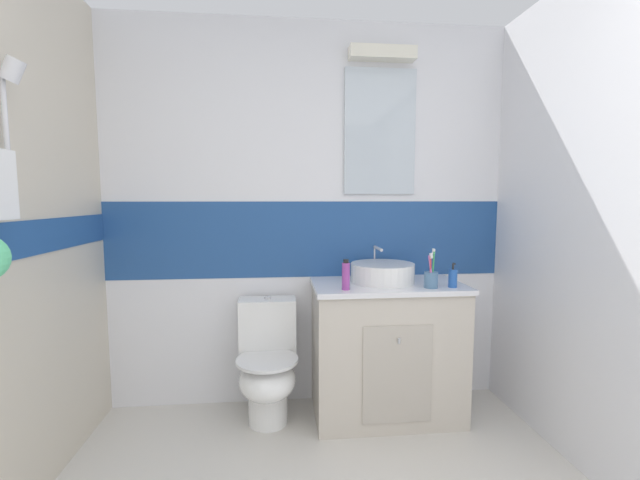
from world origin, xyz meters
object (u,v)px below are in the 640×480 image
(toilet, at_px, (268,365))
(deodorant_spray_can, at_px, (346,275))
(sink_basin, at_px, (382,272))
(toothbrush_cup, at_px, (431,278))
(soap_dispenser, at_px, (453,278))

(toilet, distance_m, deodorant_spray_can, 0.76)
(sink_basin, height_order, deodorant_spray_can, sink_basin)
(toilet, bearing_deg, toothbrush_cup, -10.17)
(soap_dispenser, distance_m, deodorant_spray_can, 0.64)
(sink_basin, relative_size, toilet, 0.59)
(sink_basin, bearing_deg, deodorant_spray_can, -142.74)
(soap_dispenser, bearing_deg, toilet, 171.08)
(toothbrush_cup, bearing_deg, deodorant_spray_can, 179.88)
(toilet, relative_size, deodorant_spray_can, 4.27)
(toilet, distance_m, soap_dispenser, 1.23)
(toothbrush_cup, bearing_deg, toilet, 169.83)
(sink_basin, bearing_deg, soap_dispenser, -28.61)
(toothbrush_cup, xyz_separation_m, deodorant_spray_can, (-0.50, 0.00, 0.03))
(toothbrush_cup, relative_size, soap_dispenser, 1.56)
(toothbrush_cup, xyz_separation_m, soap_dispenser, (0.13, 0.00, -0.00))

